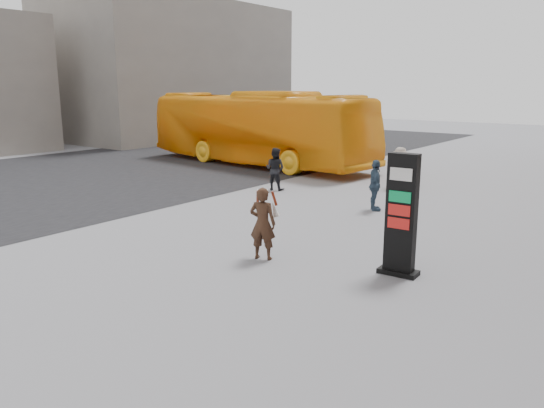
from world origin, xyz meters
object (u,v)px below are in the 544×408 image
Objects in this scene: pedestrian_b at (400,168)px; pedestrian_c at (375,185)px; info_pylon at (401,215)px; bus at (257,128)px; woman at (263,223)px; pedestrian_a at (275,169)px.

pedestrian_b is 4.04m from pedestrian_c.
info_pylon reaches higher than pedestrian_c.
bus is 8.02× the size of pedestrian_c.
pedestrian_c is at bearing -115.20° from bus.
pedestrian_b is at bearing -103.43° from woman.
bus is (-12.47, 10.71, 0.53)m from info_pylon.
info_pylon is at bearing 175.84° from pedestrian_c.
pedestrian_b is at bearing 110.96° from info_pylon.
pedestrian_a is 0.99× the size of pedestrian_c.
pedestrian_a is (4.79, -4.85, -1.02)m from bus.
pedestrian_c is at bearing 161.32° from pedestrian_a.
info_pylon is 9.67m from pedestrian_a.
pedestrian_c is at bearing 118.38° from info_pylon.
woman is 1.04× the size of pedestrian_a.
pedestrian_b is (-1.08, 9.90, -0.06)m from woman.
pedestrian_c is (-3.08, 5.03, -0.47)m from info_pylon.
pedestrian_a is 4.67m from pedestrian_c.
bus is at bearing -8.26° from pedestrian_b.
pedestrian_c is at bearing -108.16° from woman.
pedestrian_b is 0.98× the size of pedestrian_c.
pedestrian_c is (9.38, -5.68, -1.01)m from bus.
bus is 8.13× the size of pedestrian_a.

